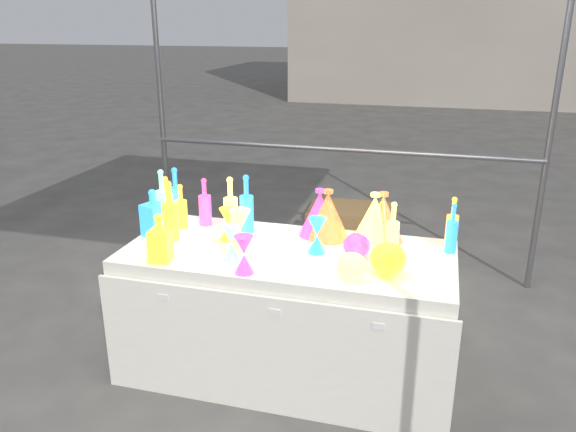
% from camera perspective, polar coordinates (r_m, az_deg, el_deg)
% --- Properties ---
extents(ground, '(80.00, 80.00, 0.00)m').
position_cam_1_polar(ground, '(3.45, 0.00, -15.08)').
color(ground, slate).
rests_on(ground, ground).
extents(display_table, '(1.84, 0.83, 0.75)m').
position_cam_1_polar(display_table, '(3.24, -0.04, -9.71)').
color(display_table, white).
rests_on(display_table, ground).
extents(cardboard_box_closed, '(0.65, 0.49, 0.45)m').
position_cam_1_polar(cardboard_box_closed, '(4.84, 6.97, -1.67)').
color(cardboard_box_closed, olive).
rests_on(cardboard_box_closed, ground).
extents(cardboard_box_flat, '(0.82, 0.61, 0.07)m').
position_cam_1_polar(cardboard_box_flat, '(5.95, 5.94, 0.43)').
color(cardboard_box_flat, olive).
rests_on(cardboard_box_flat, ground).
extents(bottle_0, '(0.09, 0.09, 0.27)m').
position_cam_1_polar(bottle_0, '(3.44, -10.80, 1.00)').
color(bottle_0, red).
rests_on(bottle_0, display_table).
extents(bottle_1, '(0.10, 0.10, 0.35)m').
position_cam_1_polar(bottle_1, '(3.55, -11.32, 2.14)').
color(bottle_1, '#16792D').
rests_on(bottle_1, display_table).
extents(bottle_2, '(0.08, 0.08, 0.31)m').
position_cam_1_polar(bottle_2, '(3.48, -12.21, 1.46)').
color(bottle_2, yellow).
rests_on(bottle_2, display_table).
extents(bottle_3, '(0.09, 0.09, 0.30)m').
position_cam_1_polar(bottle_3, '(3.46, -8.45, 1.45)').
color(bottle_3, '#1E5DAF').
rests_on(bottle_3, display_table).
extents(bottle_4, '(0.08, 0.08, 0.35)m').
position_cam_1_polar(bottle_4, '(3.28, -5.84, 1.04)').
color(bottle_4, '#167A89').
rests_on(bottle_4, display_table).
extents(bottle_5, '(0.10, 0.10, 0.36)m').
position_cam_1_polar(bottle_5, '(3.45, -12.63, 1.71)').
color(bottle_5, '#BF2688').
rests_on(bottle_5, display_table).
extents(bottle_6, '(0.10, 0.10, 0.35)m').
position_cam_1_polar(bottle_6, '(3.25, -11.92, 0.55)').
color(bottle_6, red).
rests_on(bottle_6, display_table).
extents(bottle_7, '(0.10, 0.10, 0.35)m').
position_cam_1_polar(bottle_7, '(3.31, -4.23, 1.27)').
color(bottle_7, '#16792D').
rests_on(bottle_7, display_table).
extents(decanter_0, '(0.12, 0.12, 0.26)m').
position_cam_1_polar(decanter_0, '(2.98, -12.89, -2.16)').
color(decanter_0, red).
rests_on(decanter_0, display_table).
extents(decanter_2, '(0.15, 0.15, 0.28)m').
position_cam_1_polar(decanter_2, '(3.34, -13.50, 0.34)').
color(decanter_2, '#16792D').
rests_on(decanter_2, display_table).
extents(hourglass_1, '(0.12, 0.12, 0.20)m').
position_cam_1_polar(hourglass_1, '(2.79, -4.49, -3.93)').
color(hourglass_1, '#1E5DAF').
rests_on(hourglass_1, display_table).
extents(hourglass_2, '(0.14, 0.14, 0.23)m').
position_cam_1_polar(hourglass_2, '(3.05, -4.89, -1.50)').
color(hourglass_2, '#167A89').
rests_on(hourglass_2, display_table).
extents(hourglass_3, '(0.13, 0.13, 0.19)m').
position_cam_1_polar(hourglass_3, '(2.94, -5.77, -2.79)').
color(hourglass_3, '#BF2688').
rests_on(hourglass_3, display_table).
extents(hourglass_4, '(0.12, 0.12, 0.19)m').
position_cam_1_polar(hourglass_4, '(3.22, -6.13, -0.82)').
color(hourglass_4, red).
rests_on(hourglass_4, display_table).
extents(hourglass_5, '(0.11, 0.11, 0.20)m').
position_cam_1_polar(hourglass_5, '(3.03, 2.96, -1.99)').
color(hourglass_5, '#16792D').
rests_on(hourglass_5, display_table).
extents(globe_0, '(0.19, 0.19, 0.14)m').
position_cam_1_polar(globe_0, '(2.82, 10.11, -4.47)').
color(globe_0, red).
rests_on(globe_0, display_table).
extents(globe_1, '(0.16, 0.16, 0.12)m').
position_cam_1_polar(globe_1, '(2.75, 6.46, -5.24)').
color(globe_1, '#167A89').
rests_on(globe_1, display_table).
extents(globe_3, '(0.15, 0.15, 0.12)m').
position_cam_1_polar(globe_3, '(3.00, 7.00, -3.11)').
color(globe_3, '#1E5DAF').
rests_on(globe_3, display_table).
extents(lampshade_0, '(0.30, 0.30, 0.29)m').
position_cam_1_polar(lampshade_0, '(3.22, 4.07, 0.21)').
color(lampshade_0, yellow).
rests_on(lampshade_0, display_table).
extents(lampshade_1, '(0.32, 0.32, 0.29)m').
position_cam_1_polar(lampshade_1, '(3.21, 9.58, -0.08)').
color(lampshade_1, yellow).
rests_on(lampshade_1, display_table).
extents(lampshade_2, '(0.31, 0.31, 0.28)m').
position_cam_1_polar(lampshade_2, '(3.26, 3.22, 0.40)').
color(lampshade_2, '#1E5DAF').
rests_on(lampshade_2, display_table).
extents(lampshade_3, '(0.32, 0.32, 0.29)m').
position_cam_1_polar(lampshade_3, '(3.20, 8.76, -0.15)').
color(lampshade_3, '#167A89').
rests_on(lampshade_3, display_table).
extents(bottle_8, '(0.08, 0.08, 0.28)m').
position_cam_1_polar(bottle_8, '(3.14, 16.34, -1.18)').
color(bottle_8, '#16792D').
rests_on(bottle_8, display_table).
extents(bottle_9, '(0.08, 0.08, 0.29)m').
position_cam_1_polar(bottle_9, '(3.20, 16.35, -0.65)').
color(bottle_9, yellow).
rests_on(bottle_9, display_table).
extents(bottle_11, '(0.09, 0.09, 0.31)m').
position_cam_1_polar(bottle_11, '(3.00, 10.59, -1.39)').
color(bottle_11, '#167A89').
rests_on(bottle_11, display_table).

